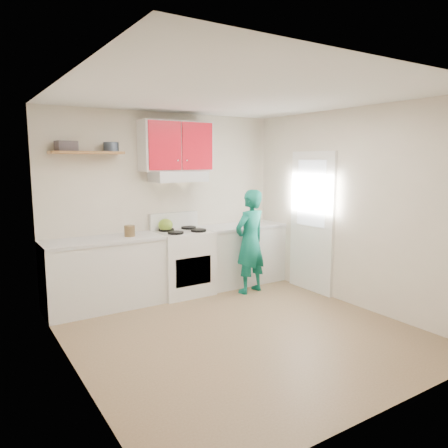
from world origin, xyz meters
TOP-DOWN VIEW (x-y plane):
  - floor at (0.00, 0.00)m, footprint 3.80×3.80m
  - ceiling at (0.00, 0.00)m, footprint 3.60×3.80m
  - back_wall at (0.00, 1.90)m, footprint 3.60×0.04m
  - front_wall at (0.00, -1.90)m, footprint 3.60×0.04m
  - left_wall at (-1.80, 0.00)m, footprint 0.04×3.80m
  - right_wall at (1.80, 0.00)m, footprint 0.04×3.80m
  - door at (1.78, 0.70)m, footprint 0.05×0.85m
  - door_glass at (1.75, 0.70)m, footprint 0.01×0.55m
  - counter_left at (-1.04, 1.60)m, footprint 1.52×0.60m
  - counter_right at (1.14, 1.60)m, footprint 1.32×0.60m
  - stove at (0.10, 1.57)m, footprint 0.76×0.65m
  - range_hood at (0.10, 1.68)m, footprint 0.76×0.44m
  - upper_cabinets at (0.10, 1.73)m, footprint 1.02×0.33m
  - shelf at (-1.15, 1.75)m, footprint 0.90×0.30m
  - books at (-1.39, 1.79)m, footprint 0.27×0.21m
  - tin at (-0.83, 1.77)m, footprint 0.20×0.20m
  - kettle at (-0.10, 1.71)m, footprint 0.25×0.25m
  - crock at (-0.69, 1.57)m, footprint 0.18×0.18m
  - cutting_board at (0.89, 1.53)m, footprint 0.33×0.28m
  - silicone_mat at (1.41, 1.61)m, footprint 0.33×0.29m
  - person at (0.96, 1.11)m, footprint 0.61×0.46m

SIDE VIEW (x-z plane):
  - floor at x=0.00m, z-range 0.00..0.00m
  - counter_left at x=-1.04m, z-range 0.00..0.90m
  - counter_right at x=1.14m, z-range 0.00..0.90m
  - stove at x=0.10m, z-range 0.00..0.92m
  - person at x=0.96m, z-range 0.00..1.51m
  - silicone_mat at x=1.41m, z-range 0.90..0.91m
  - cutting_board at x=0.89m, z-range 0.90..0.92m
  - crock at x=-0.69m, z-range 0.90..1.07m
  - kettle at x=-0.10m, z-range 0.92..1.10m
  - door at x=1.78m, z-range 0.00..2.05m
  - back_wall at x=0.00m, z-range 0.00..2.60m
  - front_wall at x=0.00m, z-range 0.00..2.60m
  - left_wall at x=-1.80m, z-range 0.00..2.60m
  - right_wall at x=1.80m, z-range 0.00..2.60m
  - door_glass at x=1.75m, z-range 0.98..1.92m
  - range_hood at x=0.10m, z-range 1.62..1.77m
  - shelf at x=-1.15m, z-range 2.00..2.04m
  - tin at x=-0.83m, z-range 2.04..2.16m
  - books at x=-1.39m, z-range 2.04..2.16m
  - upper_cabinets at x=0.10m, z-range 1.77..2.47m
  - ceiling at x=0.00m, z-range 2.58..2.62m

